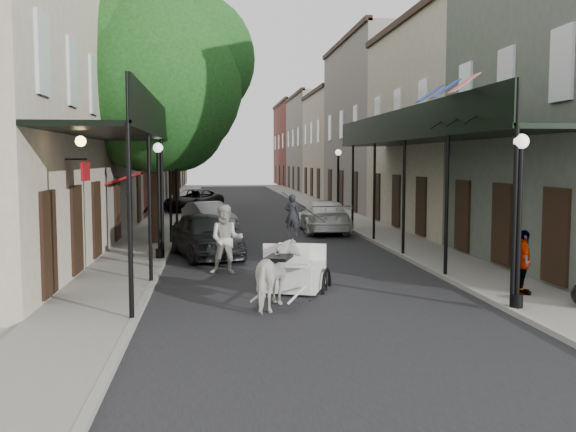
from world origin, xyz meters
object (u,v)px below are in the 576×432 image
object	(u,v)px
lamppost_right_near	(519,218)
pedestrian_sidewalk_right	(523,262)
lamppost_right_far	(338,184)
car_left_far	(194,201)
pedestrian_walking	(226,239)
car_left_near	(206,235)
tree_near	(164,75)
car_left_mid	(209,216)
car_right_far	(325,210)
horse	(278,275)
lamppost_left	(159,198)
carriage	(299,251)
pedestrian_sidewalk_left	(156,207)
car_right_near	(324,217)
tree_far	(181,117)

from	to	relation	value
lamppost_right_near	pedestrian_sidewalk_right	size ratio (longest dim) A/B	2.44
lamppost_right_far	car_left_far	world-z (taller)	lamppost_right_far
pedestrian_walking	car_left_near	distance (m)	3.25
tree_near	car_left_near	size ratio (longest dim) A/B	2.14
car_left_mid	car_right_far	xyz separation A→B (m)	(6.20, 3.90, -0.06)
horse	car_left_near	bearing A→B (deg)	-58.49
pedestrian_sidewalk_right	tree_near	bearing A→B (deg)	56.44
lamppost_right_far	car_left_mid	xyz separation A→B (m)	(-6.70, -2.90, -1.39)
lamppost_left	carriage	world-z (taller)	lamppost_left
car_left_mid	car_left_far	bearing A→B (deg)	74.67
horse	pedestrian_walking	bearing A→B (deg)	-57.65
lamppost_right_near	car_left_far	size ratio (longest dim) A/B	0.71
pedestrian_sidewalk_left	horse	bearing A→B (deg)	86.38
tree_near	pedestrian_walking	xyz separation A→B (m)	(2.20, -6.69, -5.49)
carriage	car_right_far	xyz separation A→B (m)	(3.79, 17.82, -0.36)
lamppost_right_far	pedestrian_sidewalk_right	bearing A→B (deg)	-87.58
pedestrian_walking	car_left_mid	size ratio (longest dim) A/B	0.50
lamppost_right_near	car_left_near	xyz separation A→B (m)	(-6.72, 8.66, -1.28)
lamppost_left	car_left_mid	world-z (taller)	lamppost_left
car_left_far	tree_near	bearing A→B (deg)	-71.41
car_left_near	car_right_near	size ratio (longest dim) A/B	0.90
lamppost_left	car_right_far	size ratio (longest dim) A/B	1.05
lamppost_left	car_left_mid	xyz separation A→B (m)	(1.50, 9.10, -1.39)
lamppost_right_near	car_right_near	distance (m)	15.79
car_left_near	car_right_far	xyz separation A→B (m)	(6.22, 12.34, -0.16)
horse	car_left_mid	xyz separation A→B (m)	(-1.64, 16.10, -0.08)
pedestrian_sidewalk_left	car_left_mid	distance (m)	2.64
horse	carriage	bearing A→B (deg)	-90.00
car_left_far	car_right_near	xyz separation A→B (m)	(6.20, -11.97, 0.00)
car_left_mid	car_right_far	distance (m)	7.33
pedestrian_sidewalk_left	car_right_far	distance (m)	9.24
car_left_mid	pedestrian_sidewalk_right	bearing A→B (deg)	-85.39
horse	tree_far	bearing A→B (deg)	-63.32
car_left_mid	tree_far	bearing A→B (deg)	79.52
tree_near	car_left_mid	size ratio (longest dim) A/B	2.40
horse	car_right_near	distance (m)	15.09
tree_far	horse	world-z (taller)	tree_far
lamppost_left	car_right_near	world-z (taller)	lamppost_left
lamppost_right_far	pedestrian_sidewalk_left	size ratio (longest dim) A/B	2.01
tree_near	horse	bearing A→B (deg)	-73.83
pedestrian_sidewalk_left	tree_near	bearing A→B (deg)	81.52
tree_far	car_left_near	bearing A→B (deg)	-84.71
pedestrian_sidewalk_right	tree_far	bearing A→B (deg)	36.74
lamppost_right_near	pedestrian_sidewalk_right	world-z (taller)	lamppost_right_near
lamppost_right_near	carriage	xyz separation A→B (m)	(-4.29, 3.18, -1.08)
lamppost_right_near	pedestrian_sidewalk_left	bearing A→B (deg)	117.20
tree_far	carriage	size ratio (longest dim) A/B	3.47
lamppost_right_near	car_right_near	xyz separation A→B (m)	(-1.50, 15.67, -1.32)
tree_near	carriage	xyz separation A→B (m)	(4.00, -8.99, -5.52)
car_right_near	tree_near	bearing A→B (deg)	29.26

